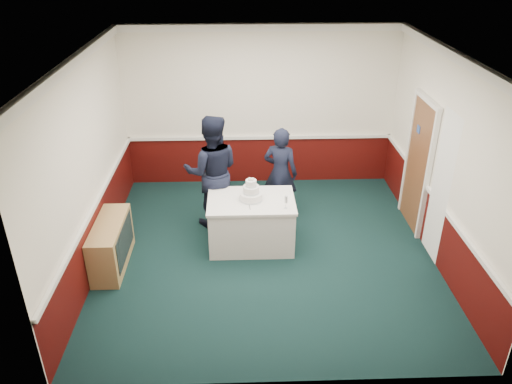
{
  "coord_description": "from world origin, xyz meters",
  "views": [
    {
      "loc": [
        -0.39,
        -6.37,
        4.38
      ],
      "look_at": [
        -0.17,
        -0.1,
        1.1
      ],
      "focal_mm": 35.0,
      "sensor_mm": 36.0,
      "label": 1
    }
  ],
  "objects_px": {
    "person_man": "(212,172)",
    "wedding_cake": "(251,193)",
    "cake_knife": "(249,206)",
    "champagne_flute": "(286,200)",
    "sideboard": "(111,244)",
    "person_woman": "(280,173)",
    "cake_table": "(251,222)"
  },
  "relations": [
    {
      "from": "cake_table",
      "to": "champagne_flute",
      "type": "xyz_separation_m",
      "value": [
        0.5,
        -0.28,
        0.53
      ]
    },
    {
      "from": "wedding_cake",
      "to": "person_man",
      "type": "relative_size",
      "value": 0.19
    },
    {
      "from": "sideboard",
      "to": "cake_table",
      "type": "height_order",
      "value": "cake_table"
    },
    {
      "from": "sideboard",
      "to": "champagne_flute",
      "type": "distance_m",
      "value": 2.62
    },
    {
      "from": "person_man",
      "to": "person_woman",
      "type": "bearing_deg",
      "value": -171.51
    },
    {
      "from": "wedding_cake",
      "to": "person_man",
      "type": "height_order",
      "value": "person_man"
    },
    {
      "from": "champagne_flute",
      "to": "person_woman",
      "type": "distance_m",
      "value": 1.18
    },
    {
      "from": "cake_knife",
      "to": "person_man",
      "type": "height_order",
      "value": "person_man"
    },
    {
      "from": "person_man",
      "to": "cake_knife",
      "type": "bearing_deg",
      "value": 120.96
    },
    {
      "from": "person_man",
      "to": "wedding_cake",
      "type": "bearing_deg",
      "value": 129.52
    },
    {
      "from": "champagne_flute",
      "to": "person_man",
      "type": "height_order",
      "value": "person_man"
    },
    {
      "from": "cake_table",
      "to": "person_woman",
      "type": "distance_m",
      "value": 1.11
    },
    {
      "from": "person_man",
      "to": "person_woman",
      "type": "height_order",
      "value": "person_man"
    },
    {
      "from": "wedding_cake",
      "to": "cake_knife",
      "type": "height_order",
      "value": "wedding_cake"
    },
    {
      "from": "wedding_cake",
      "to": "cake_knife",
      "type": "xyz_separation_m",
      "value": [
        -0.03,
        -0.2,
        -0.11
      ]
    },
    {
      "from": "sideboard",
      "to": "cake_knife",
      "type": "relative_size",
      "value": 5.45
    },
    {
      "from": "champagne_flute",
      "to": "person_woman",
      "type": "bearing_deg",
      "value": 89.35
    },
    {
      "from": "sideboard",
      "to": "wedding_cake",
      "type": "bearing_deg",
      "value": 13.28
    },
    {
      "from": "sideboard",
      "to": "person_woman",
      "type": "bearing_deg",
      "value": 28.32
    },
    {
      "from": "champagne_flute",
      "to": "person_man",
      "type": "relative_size",
      "value": 0.11
    },
    {
      "from": "person_man",
      "to": "cake_table",
      "type": "bearing_deg",
      "value": 129.52
    },
    {
      "from": "champagne_flute",
      "to": "wedding_cake",
      "type": "bearing_deg",
      "value": 150.75
    },
    {
      "from": "wedding_cake",
      "to": "cake_knife",
      "type": "distance_m",
      "value": 0.23
    },
    {
      "from": "cake_table",
      "to": "wedding_cake",
      "type": "xyz_separation_m",
      "value": [
        -0.0,
        0.0,
        0.5
      ]
    },
    {
      "from": "person_woman",
      "to": "cake_knife",
      "type": "bearing_deg",
      "value": 84.3
    },
    {
      "from": "champagne_flute",
      "to": "person_man",
      "type": "distance_m",
      "value": 1.47
    },
    {
      "from": "wedding_cake",
      "to": "champagne_flute",
      "type": "height_order",
      "value": "wedding_cake"
    },
    {
      "from": "cake_knife",
      "to": "person_man",
      "type": "bearing_deg",
      "value": 119.25
    },
    {
      "from": "wedding_cake",
      "to": "person_woman",
      "type": "distance_m",
      "value": 1.04
    },
    {
      "from": "cake_table",
      "to": "cake_knife",
      "type": "bearing_deg",
      "value": -98.53
    },
    {
      "from": "wedding_cake",
      "to": "person_woman",
      "type": "relative_size",
      "value": 0.23
    },
    {
      "from": "person_woman",
      "to": "person_man",
      "type": "bearing_deg",
      "value": 31.79
    }
  ]
}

